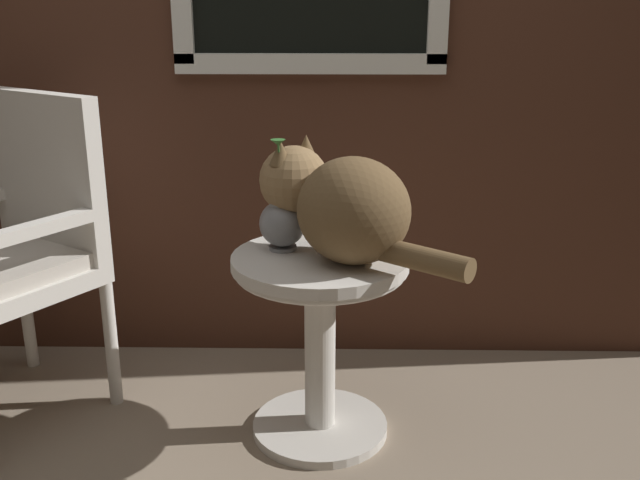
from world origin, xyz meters
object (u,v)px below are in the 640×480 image
wicker_side_table (320,316)px  wicker_chair (13,242)px  cat (341,204)px  pewter_vase_with_ivy (282,218)px

wicker_side_table → wicker_chair: size_ratio=0.57×
wicker_chair → cat: wicker_chair is taller
cat → wicker_side_table: bearing=158.4°
wicker_chair → pewter_vase_with_ivy: (0.89, -0.10, 0.12)m
wicker_side_table → cat: cat is taller
wicker_side_table → wicker_chair: (-1.00, 0.16, 0.18)m
pewter_vase_with_ivy → wicker_chair: bearing=173.3°
wicker_side_table → pewter_vase_with_ivy: 0.32m
wicker_chair → cat: size_ratio=1.75×
wicker_side_table → pewter_vase_with_ivy: size_ratio=1.74×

